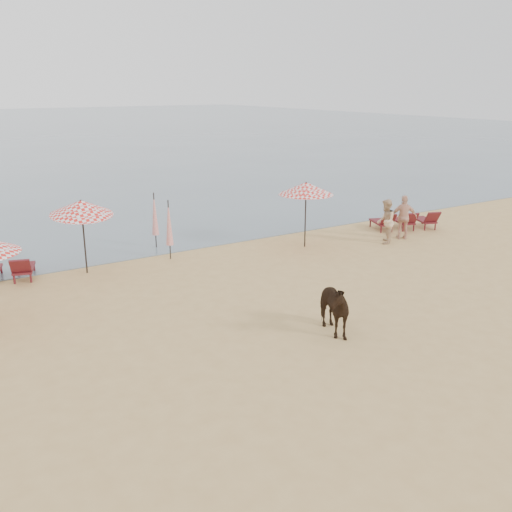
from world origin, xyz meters
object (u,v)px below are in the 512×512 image
at_px(umbrella_closed_left, 169,223).
at_px(umbrella_open_left_b, 81,208).
at_px(beachgoer_right_a, 386,222).
at_px(beachgoer_right_b, 404,217).
at_px(umbrella_closed_right, 155,214).
at_px(umbrella_open_right, 306,188).
at_px(lounger_cluster_right, 405,220).
at_px(cow, 330,307).

bearing_deg(umbrella_closed_left, umbrella_open_left_b, 179.49).
bearing_deg(beachgoer_right_a, beachgoer_right_b, 142.91).
bearing_deg(beachgoer_right_b, umbrella_closed_right, 10.91).
bearing_deg(beachgoer_right_b, umbrella_closed_left, 20.17).
height_order(umbrella_open_right, beachgoer_right_b, umbrella_open_right).
distance_m(umbrella_open_right, beachgoer_right_b, 4.35).
relative_size(lounger_cluster_right, cow, 1.80).
bearing_deg(umbrella_open_right, beachgoer_right_b, -34.87).
bearing_deg(beachgoer_right_b, lounger_cluster_right, -104.00).
distance_m(umbrella_open_left_b, umbrella_open_right, 7.97).
bearing_deg(beachgoer_right_b, cow, 68.74).
relative_size(umbrella_open_left_b, cow, 1.54).
height_order(lounger_cluster_right, beachgoer_right_b, beachgoer_right_b).
relative_size(umbrella_open_left_b, beachgoer_right_b, 1.44).
xyz_separation_m(umbrella_open_left_b, beachgoer_right_b, (11.85, -2.41, -1.29)).
xyz_separation_m(umbrella_open_right, umbrella_closed_right, (-4.81, 2.82, -0.93)).
height_order(lounger_cluster_right, umbrella_open_right, umbrella_open_right).
distance_m(umbrella_closed_right, beachgoer_right_a, 8.73).
relative_size(lounger_cluster_right, umbrella_closed_right, 1.39).
bearing_deg(umbrella_open_left_b, cow, -69.10).
relative_size(umbrella_open_left_b, umbrella_open_right, 1.01).
distance_m(lounger_cluster_right, umbrella_open_left_b, 13.24).
distance_m(umbrella_closed_left, beachgoer_right_b, 9.24).
bearing_deg(beachgoer_right_b, beachgoer_right_a, 40.18).
xyz_separation_m(umbrella_open_left_b, beachgoer_right_a, (10.77, -2.50, -1.31)).
height_order(lounger_cluster_right, beachgoer_right_a, beachgoer_right_a).
relative_size(lounger_cluster_right, umbrella_closed_left, 1.39).
xyz_separation_m(umbrella_open_right, beachgoer_right_a, (2.91, -1.24, -1.37)).
distance_m(lounger_cluster_right, umbrella_open_right, 5.49).
bearing_deg(beachgoer_right_a, umbrella_open_left_b, -55.23).
relative_size(umbrella_open_right, beachgoer_right_b, 1.42).
distance_m(umbrella_open_left_b, beachgoer_right_b, 12.16).
distance_m(umbrella_open_right, beachgoer_right_a, 3.44).
height_order(lounger_cluster_right, umbrella_closed_right, umbrella_closed_right).
relative_size(cow, beachgoer_right_b, 0.93).
bearing_deg(lounger_cluster_right, beachgoer_right_a, -133.35).
height_order(umbrella_closed_left, cow, umbrella_closed_left).
bearing_deg(umbrella_open_left_b, umbrella_open_right, -13.46).
xyz_separation_m(umbrella_closed_left, beachgoer_right_b, (8.92, -2.38, -0.42)).
bearing_deg(cow, beachgoer_right_a, 50.66).
height_order(umbrella_open_left_b, umbrella_closed_right, umbrella_open_left_b).
bearing_deg(umbrella_closed_left, beachgoer_right_a, -17.54).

